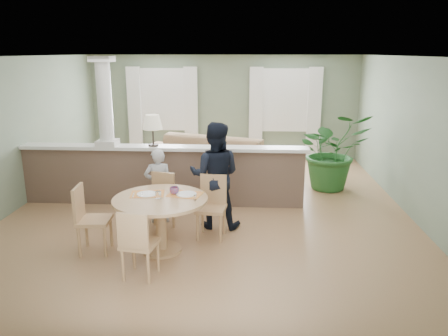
# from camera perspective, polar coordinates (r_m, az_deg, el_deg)

# --- Properties ---
(ground) EXTENTS (8.00, 8.00, 0.00)m
(ground) POSITION_cam_1_polar(r_m,az_deg,el_deg) (8.03, -1.81, -5.27)
(ground) COLOR #A58157
(ground) RESTS_ON ground
(room_shell) EXTENTS (7.02, 8.02, 2.71)m
(room_shell) POSITION_cam_1_polar(r_m,az_deg,el_deg) (8.21, -1.72, 8.23)
(room_shell) COLOR gray
(room_shell) RESTS_ON ground
(pony_wall) EXTENTS (5.32, 0.38, 2.70)m
(pony_wall) POSITION_cam_1_polar(r_m,az_deg,el_deg) (8.15, -8.64, 0.09)
(pony_wall) COLOR brown
(pony_wall) RESTS_ON ground
(sofa) EXTENTS (3.34, 2.18, 0.91)m
(sofa) POSITION_cam_1_polar(r_m,az_deg,el_deg) (9.72, -2.59, 1.15)
(sofa) COLOR #987052
(sofa) RESTS_ON ground
(houseplant) EXTENTS (1.67, 1.52, 1.60)m
(houseplant) POSITION_cam_1_polar(r_m,az_deg,el_deg) (9.24, 13.94, 2.18)
(houseplant) COLOR #245C26
(houseplant) RESTS_ON ground
(dining_table) EXTENTS (1.33, 1.33, 0.91)m
(dining_table) POSITION_cam_1_polar(r_m,az_deg,el_deg) (6.21, -8.22, -5.31)
(dining_table) COLOR tan
(dining_table) RESTS_ON ground
(chair_far_boy) EXTENTS (0.50, 0.50, 0.91)m
(chair_far_boy) POSITION_cam_1_polar(r_m,az_deg,el_deg) (7.04, -8.26, -4.01)
(chair_far_boy) COLOR tan
(chair_far_boy) RESTS_ON ground
(chair_far_man) EXTENTS (0.47, 0.47, 0.95)m
(chair_far_man) POSITION_cam_1_polar(r_m,az_deg,el_deg) (6.71, -1.57, -4.62)
(chair_far_man) COLOR tan
(chair_far_man) RESTS_ON ground
(chair_near) EXTENTS (0.47, 0.47, 0.92)m
(chair_near) POSITION_cam_1_polar(r_m,az_deg,el_deg) (5.56, -11.26, -9.42)
(chair_near) COLOR tan
(chair_near) RESTS_ON ground
(chair_side) EXTENTS (0.48, 0.48, 0.98)m
(chair_side) POSITION_cam_1_polar(r_m,az_deg,el_deg) (6.45, -17.30, -6.02)
(chair_side) COLOR tan
(chair_side) RESTS_ON ground
(child_person) EXTENTS (0.51, 0.39, 1.26)m
(child_person) POSITION_cam_1_polar(r_m,az_deg,el_deg) (7.29, -8.55, -2.31)
(child_person) COLOR #ACADB2
(child_person) RESTS_ON ground
(man_person) EXTENTS (0.88, 0.71, 1.72)m
(man_person) POSITION_cam_1_polar(r_m,az_deg,el_deg) (6.97, -1.19, -0.97)
(man_person) COLOR black
(man_person) RESTS_ON ground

